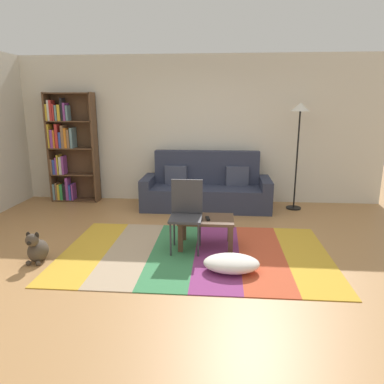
{
  "coord_description": "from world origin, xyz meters",
  "views": [
    {
      "loc": [
        0.42,
        -4.27,
        1.84
      ],
      "look_at": [
        0.04,
        0.53,
        0.65
      ],
      "focal_mm": 33.68,
      "sensor_mm": 36.0,
      "label": 1
    }
  ],
  "objects_px": {
    "bookshelf": "(67,148)",
    "couch": "(206,189)",
    "folding_chair": "(186,209)",
    "pouf": "(231,263)",
    "standing_lamp": "(300,121)",
    "tv_remote": "(208,218)",
    "dog": "(37,249)",
    "coffee_table": "(206,223)"
  },
  "relations": [
    {
      "from": "bookshelf",
      "to": "couch",
      "type": "bearing_deg",
      "value": -6.05
    },
    {
      "from": "couch",
      "to": "folding_chair",
      "type": "relative_size",
      "value": 2.51
    },
    {
      "from": "pouf",
      "to": "standing_lamp",
      "type": "xyz_separation_m",
      "value": [
        1.18,
        2.6,
        1.44
      ]
    },
    {
      "from": "bookshelf",
      "to": "folding_chair",
      "type": "distance_m",
      "value": 3.35
    },
    {
      "from": "bookshelf",
      "to": "pouf",
      "type": "xyz_separation_m",
      "value": [
        3.03,
        -2.84,
        -0.91
      ]
    },
    {
      "from": "couch",
      "to": "pouf",
      "type": "distance_m",
      "value": 2.6
    },
    {
      "from": "couch",
      "to": "pouf",
      "type": "relative_size",
      "value": 3.6
    },
    {
      "from": "pouf",
      "to": "tv_remote",
      "type": "xyz_separation_m",
      "value": [
        -0.29,
        0.67,
        0.3
      ]
    },
    {
      "from": "couch",
      "to": "standing_lamp",
      "type": "xyz_separation_m",
      "value": [
        1.57,
        0.04,
        1.21
      ]
    },
    {
      "from": "dog",
      "to": "tv_remote",
      "type": "height_order",
      "value": "tv_remote"
    },
    {
      "from": "pouf",
      "to": "standing_lamp",
      "type": "height_order",
      "value": "standing_lamp"
    },
    {
      "from": "coffee_table",
      "to": "couch",
      "type": "bearing_deg",
      "value": 92.46
    },
    {
      "from": "bookshelf",
      "to": "coffee_table",
      "type": "relative_size",
      "value": 2.87
    },
    {
      "from": "bookshelf",
      "to": "folding_chair",
      "type": "relative_size",
      "value": 2.26
    },
    {
      "from": "couch",
      "to": "bookshelf",
      "type": "relative_size",
      "value": 1.11
    },
    {
      "from": "dog",
      "to": "bookshelf",
      "type": "bearing_deg",
      "value": 105.0
    },
    {
      "from": "couch",
      "to": "pouf",
      "type": "bearing_deg",
      "value": -81.25
    },
    {
      "from": "coffee_table",
      "to": "folding_chair",
      "type": "height_order",
      "value": "folding_chair"
    },
    {
      "from": "bookshelf",
      "to": "standing_lamp",
      "type": "bearing_deg",
      "value": -3.21
    },
    {
      "from": "bookshelf",
      "to": "pouf",
      "type": "relative_size",
      "value": 3.24
    },
    {
      "from": "couch",
      "to": "tv_remote",
      "type": "height_order",
      "value": "couch"
    },
    {
      "from": "pouf",
      "to": "tv_remote",
      "type": "bearing_deg",
      "value": 113.85
    },
    {
      "from": "bookshelf",
      "to": "coffee_table",
      "type": "xyz_separation_m",
      "value": [
        2.72,
        -2.13,
        -0.69
      ]
    },
    {
      "from": "couch",
      "to": "folding_chair",
      "type": "xyz_separation_m",
      "value": [
        -0.17,
        -1.94,
        0.2
      ]
    },
    {
      "from": "pouf",
      "to": "standing_lamp",
      "type": "relative_size",
      "value": 0.34
    },
    {
      "from": "dog",
      "to": "tv_remote",
      "type": "xyz_separation_m",
      "value": [
        2.0,
        0.58,
        0.24
      ]
    },
    {
      "from": "pouf",
      "to": "couch",
      "type": "bearing_deg",
      "value": 98.75
    },
    {
      "from": "pouf",
      "to": "coffee_table",
      "type": "bearing_deg",
      "value": 113.98
    },
    {
      "from": "dog",
      "to": "folding_chair",
      "type": "relative_size",
      "value": 0.44
    },
    {
      "from": "bookshelf",
      "to": "dog",
      "type": "bearing_deg",
      "value": -75.0
    },
    {
      "from": "bookshelf",
      "to": "standing_lamp",
      "type": "relative_size",
      "value": 1.1
    },
    {
      "from": "standing_lamp",
      "to": "couch",
      "type": "bearing_deg",
      "value": -178.4
    },
    {
      "from": "pouf",
      "to": "tv_remote",
      "type": "distance_m",
      "value": 0.79
    },
    {
      "from": "tv_remote",
      "to": "bookshelf",
      "type": "bearing_deg",
      "value": 131.62
    },
    {
      "from": "coffee_table",
      "to": "dog",
      "type": "distance_m",
      "value": 2.08
    },
    {
      "from": "bookshelf",
      "to": "dog",
      "type": "distance_m",
      "value": 2.97
    },
    {
      "from": "tv_remote",
      "to": "coffee_table",
      "type": "bearing_deg",
      "value": 106.05
    },
    {
      "from": "dog",
      "to": "standing_lamp",
      "type": "distance_m",
      "value": 4.51
    },
    {
      "from": "dog",
      "to": "standing_lamp",
      "type": "bearing_deg",
      "value": 35.9
    },
    {
      "from": "standing_lamp",
      "to": "folding_chair",
      "type": "relative_size",
      "value": 2.06
    },
    {
      "from": "folding_chair",
      "to": "coffee_table",
      "type": "bearing_deg",
      "value": 32.41
    },
    {
      "from": "couch",
      "to": "folding_chair",
      "type": "height_order",
      "value": "couch"
    }
  ]
}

